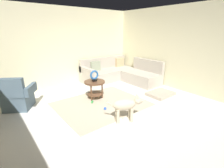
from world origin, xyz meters
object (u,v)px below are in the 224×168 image
Objects in this scene: dog at (126,106)px; dog_toy_bone at (92,102)px; dog_toy_rope at (118,118)px; side_table at (95,85)px; dog_bed_mat at (160,94)px; dog_toy_ball at (105,109)px; sectional_couch at (120,74)px; torus_sculpture at (94,76)px; armchair at (17,97)px.

dog_toy_bone is at bearing -148.07° from dog.
dog_toy_bone is (0.01, 1.13, 0.00)m from dog_toy_rope.
dog_toy_rope is at bearing -100.13° from side_table.
dog is 0.40m from dog_toy_rope.
dog_bed_mat reaches higher than dog_toy_ball.
sectional_couch reaches higher than dog_bed_mat.
dog_toy_ball is at bearing -139.63° from sectional_couch.
dog_bed_mat is (1.75, -1.05, -0.67)m from torus_sculpture.
dog_bed_mat is 4.44× the size of dog_toy_bone.
armchair is 4.06m from dog_bed_mat.
dog_toy_rope is at bearing -94.03° from dog_toy_ball.
dog reaches higher than side_table.
torus_sculpture is 1.53m from dog.
dog_toy_rope is (-0.10, 0.15, -0.35)m from dog.
side_table is at bearing -157.59° from dog.
armchair reaches higher than dog_toy_rope.
dog_toy_ball is (-1.96, -1.66, -0.25)m from sectional_couch.
torus_sculpture is 4.33× the size of dog_toy_ball.
side_table is 0.29m from torus_sculpture.
dog_toy_bone is (-1.98, 0.85, -0.01)m from dog_bed_mat.
dog reaches higher than dog_toy_ball.
torus_sculpture is 1.81× the size of dog_toy_bone.
sectional_couch is 1.97m from side_table.
sectional_couch is 3.75× the size of side_table.
dog is 1.33m from dog_toy_bone.
dog_bed_mat is (3.66, -1.73, -0.28)m from armchair.
dog_bed_mat is at bearing 8.11° from dog_toy_rope.
dog reaches higher than dog_toy_rope.
armchair is at bearing 160.36° from torus_sculpture.
dog_toy_bone is at bearing 5.57° from armchair.
torus_sculpture is 1.95× the size of dog_toy_rope.
armchair is 13.26× the size of dog_toy_ball.
dog_toy_rope is at bearing -171.89° from dog_bed_mat.
side_table is 0.78× the size of dog.
armchair is 1.25× the size of dog_bed_mat.
sectional_couch is 12.50× the size of dog_toy_bone.
torus_sculpture is at bearing 79.87° from dog_toy_rope.
sectional_couch is at bearing 89.84° from dog_bed_mat.
armchair is at bearing 154.66° from dog_bed_mat.
dog_toy_bone is at bearing -139.19° from torus_sculpture.
sectional_couch is 2.91× the size of dog.
side_table is (1.91, -0.68, 0.09)m from armchair.
armchair is 2.06m from torus_sculpture.
torus_sculpture is 2.15m from dog_bed_mat.
dog_toy_rope is 0.93× the size of dog_toy_bone.
dog_bed_mat reaches higher than dog_toy_rope.
side_table reaches higher than dog_toy_ball.
dog_toy_ball reaches higher than dog_toy_rope.
sectional_couch is 2.81× the size of dog_bed_mat.
dog_toy_bone is (1.67, -0.88, -0.29)m from armchair.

